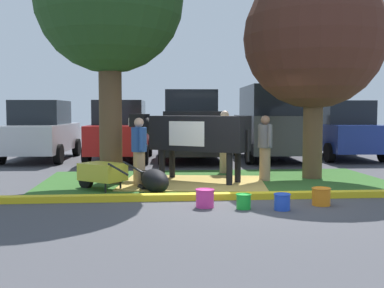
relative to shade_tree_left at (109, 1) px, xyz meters
name	(u,v)px	position (x,y,z in m)	size (l,w,h in m)	color
ground_plane	(243,198)	(2.68, -2.15, -4.16)	(80.00, 80.00, 0.00)	#424247
grass_island	(216,181)	(2.45, -0.03, -4.15)	(8.11, 4.19, 0.02)	#2D5B23
curb_yellow	(233,196)	(2.45, -2.27, -4.10)	(9.31, 0.24, 0.12)	yellow
hay_bedding	(193,183)	(1.88, -0.34, -4.14)	(3.20, 2.40, 0.04)	tan
shade_tree_left	(109,1)	(0.00, 0.00, 0.00)	(3.37, 3.37, 5.91)	brown
shade_tree_right	(314,39)	(4.90, 0.30, -0.74)	(3.44, 3.44, 5.17)	brown
cow_holstein	(195,134)	(1.95, -0.09, -3.02)	(2.82, 2.03, 1.60)	black
calf_lying	(154,181)	(0.98, -1.34, -3.92)	(0.77, 1.33, 0.48)	black
person_handler	(265,146)	(3.62, -0.03, -3.33)	(0.34, 0.51, 1.56)	#9E7F5B
person_visitor_near	(139,150)	(0.66, -0.59, -3.35)	(0.34, 0.52, 1.52)	#9E7F5B
person_visitor_far	(225,140)	(2.89, 1.45, -3.26)	(0.39, 0.41, 1.68)	#9E7F5B
wheelbarrow	(102,172)	(-0.12, -1.06, -3.78)	(1.41, 1.29, 0.63)	gold
bucket_pink	(205,198)	(1.83, -2.98, -4.00)	(0.34, 0.34, 0.32)	#EA3893
bucket_green	(244,201)	(2.48, -3.19, -4.03)	(0.27, 0.27, 0.26)	green
bucket_blue	(282,201)	(3.11, -3.34, -4.02)	(0.29, 0.29, 0.28)	blue
bucket_orange	(321,196)	(3.91, -3.00, -4.00)	(0.34, 0.34, 0.31)	orange
sedan_silver	(41,131)	(-2.77, 5.57, -3.18)	(2.19, 4.48, 2.02)	silver
sedan_red	(120,131)	(-0.08, 5.25, -3.18)	(2.19, 4.48, 2.02)	red
pickup_truck_black	(192,127)	(2.37, 5.48, -3.05)	(2.42, 5.49, 2.42)	black
suv_dark_grey	(270,123)	(5.04, 5.02, -2.89)	(2.30, 4.69, 2.52)	#3D3D42
sedan_blue	(342,130)	(7.69, 5.25, -3.18)	(2.19, 4.48, 2.02)	navy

